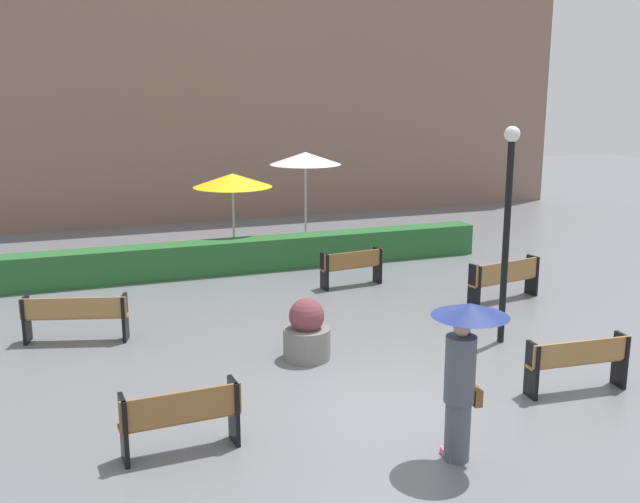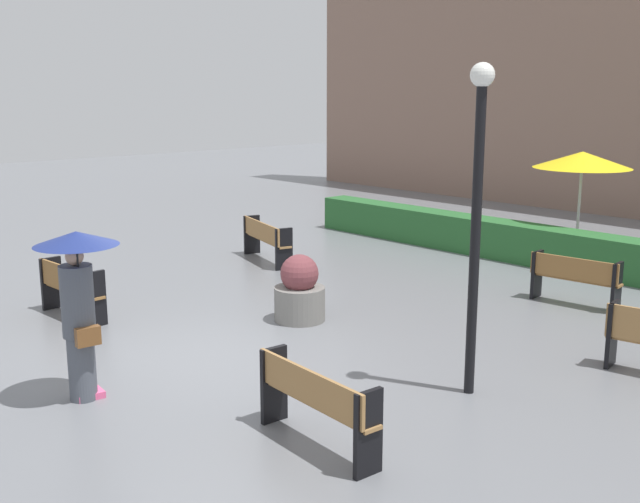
# 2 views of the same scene
# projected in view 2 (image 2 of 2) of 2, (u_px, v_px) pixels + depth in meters

# --- Properties ---
(ground_plane) EXTENTS (60.00, 60.00, 0.00)m
(ground_plane) POSITION_uv_depth(u_px,v_px,m) (205.00, 360.00, 10.31)
(ground_plane) COLOR slate
(bench_far_left) EXTENTS (1.89, 0.86, 0.86)m
(bench_far_left) POSITION_uv_depth(u_px,v_px,m) (265.00, 238.00, 16.10)
(bench_far_left) COLOR #9E7242
(bench_far_left) RESTS_ON ground
(bench_back_row) EXTENTS (1.54, 0.49, 0.84)m
(bench_back_row) POSITION_uv_depth(u_px,v_px,m) (575.00, 277.00, 12.84)
(bench_back_row) COLOR olive
(bench_back_row) RESTS_ON ground
(bench_near_left) EXTENTS (1.55, 0.44, 0.88)m
(bench_near_left) POSITION_uv_depth(u_px,v_px,m) (70.00, 287.00, 12.12)
(bench_near_left) COLOR olive
(bench_near_left) RESTS_ON ground
(bench_near_right) EXTENTS (1.68, 0.44, 0.86)m
(bench_near_right) POSITION_uv_depth(u_px,v_px,m) (315.00, 399.00, 7.70)
(bench_near_right) COLOR #9E7242
(bench_near_right) RESTS_ON ground
(pedestrian_with_umbrella) EXTENTS (0.95, 0.95, 2.04)m
(pedestrian_with_umbrella) POSITION_uv_depth(u_px,v_px,m) (78.00, 293.00, 8.72)
(pedestrian_with_umbrella) COLOR #4C515B
(pedestrian_with_umbrella) RESTS_ON ground
(planter_pot) EXTENTS (0.81, 0.81, 1.07)m
(planter_pot) POSITION_uv_depth(u_px,v_px,m) (300.00, 292.00, 11.99)
(planter_pot) COLOR slate
(planter_pot) RESTS_ON ground
(lamp_post) EXTENTS (0.28, 0.28, 3.90)m
(lamp_post) POSITION_uv_depth(u_px,v_px,m) (477.00, 197.00, 8.72)
(lamp_post) COLOR black
(lamp_post) RESTS_ON ground
(patio_umbrella_yellow) EXTENTS (2.07, 2.07, 2.30)m
(patio_umbrella_yellow) POSITION_uv_depth(u_px,v_px,m) (582.00, 160.00, 16.22)
(patio_umbrella_yellow) COLOR silver
(patio_umbrella_yellow) RESTS_ON ground
(hedge_strip) EXTENTS (12.60, 0.70, 0.81)m
(hedge_strip) POSITION_uv_depth(u_px,v_px,m) (544.00, 247.00, 15.75)
(hedge_strip) COLOR #28602D
(hedge_strip) RESTS_ON ground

